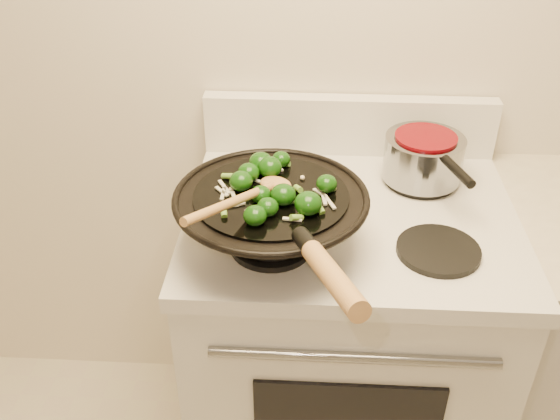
{
  "coord_description": "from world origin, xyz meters",
  "views": [
    {
      "loc": [
        -0.37,
        -0.06,
        1.74
      ],
      "look_at": [
        -0.43,
        1.0,
        1.03
      ],
      "focal_mm": 40.0,
      "sensor_mm": 36.0,
      "label": 1
    }
  ],
  "objects": [
    {
      "name": "stove",
      "position": [
        -0.27,
        1.17,
        0.47
      ],
      "size": [
        0.78,
        0.67,
        1.08
      ],
      "color": "white",
      "rests_on": "ground"
    },
    {
      "name": "wok",
      "position": [
        -0.45,
        1.02,
        1.0
      ],
      "size": [
        0.41,
        0.66,
        0.23
      ],
      "color": "black",
      "rests_on": "stove"
    },
    {
      "name": "stirfry",
      "position": [
        -0.45,
        1.03,
        1.08
      ],
      "size": [
        0.26,
        0.27,
        0.05
      ],
      "color": "#103B09",
      "rests_on": "wok"
    },
    {
      "name": "wooden_spoon",
      "position": [
        -0.49,
        0.97,
        1.09
      ],
      "size": [
        0.19,
        0.3,
        0.09
      ],
      "color": "#AE7E44",
      "rests_on": "wok"
    },
    {
      "name": "saucepan",
      "position": [
        -0.09,
        1.32,
        0.99
      ],
      "size": [
        0.2,
        0.31,
        0.12
      ],
      "color": "gray",
      "rests_on": "stove"
    }
  ]
}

